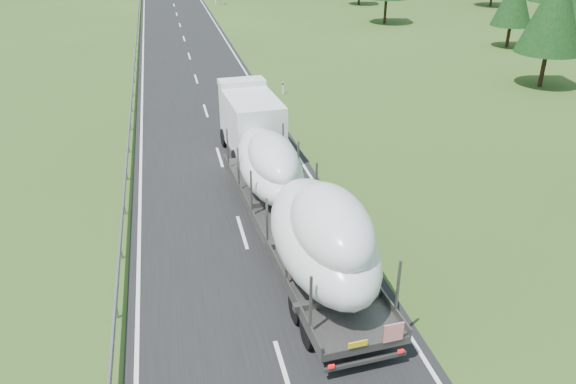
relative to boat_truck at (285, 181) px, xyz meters
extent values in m
plane|color=#2D4918|center=(-1.98, -8.83, -2.49)|extent=(400.00, 400.00, 0.00)
cube|color=silver|center=(4.52, 21.17, -1.99)|extent=(0.12, 0.07, 1.00)
cube|color=black|center=(4.52, 21.17, -1.67)|extent=(0.13, 0.08, 0.12)
cube|color=silver|center=(4.52, 71.17, -1.99)|extent=(0.12, 0.07, 1.00)
cylinder|color=black|center=(45.03, 45.04, -0.86)|extent=(0.36, 0.36, 3.25)
cylinder|color=black|center=(26.05, 18.46, -0.81)|extent=(0.36, 0.36, 3.36)
cone|color=black|center=(26.05, 18.46, 3.85)|extent=(5.22, 5.22, 7.00)
cylinder|color=black|center=(31.95, 32.84, -1.13)|extent=(0.36, 0.36, 2.72)
cylinder|color=black|center=(24.42, 49.51, -0.60)|extent=(0.36, 0.36, 3.77)
cube|color=white|center=(0.00, 9.01, -0.37)|extent=(3.16, 5.76, 3.13)
cube|color=black|center=(0.00, 11.86, 0.19)|extent=(2.57, 0.26, 1.57)
cube|color=white|center=(0.00, 11.47, 1.37)|extent=(2.88, 1.52, 0.34)
cube|color=#53504E|center=(0.00, 7.89, -1.88)|extent=(3.01, 3.53, 0.28)
cylinder|color=black|center=(-1.29, 11.02, -1.93)|extent=(0.46, 1.14, 1.12)
cylinder|color=black|center=(1.29, 11.02, -1.93)|extent=(0.46, 1.14, 1.12)
cylinder|color=black|center=(-1.29, 7.44, -1.93)|extent=(0.46, 1.14, 1.12)
cylinder|color=black|center=(1.29, 7.44, -1.93)|extent=(0.46, 1.14, 1.12)
cube|color=#53504E|center=(0.00, -1.62, -1.46)|extent=(4.04, 15.83, 0.29)
cube|color=#53504E|center=(-1.49, -1.62, -1.18)|extent=(1.09, 15.63, 0.27)
cube|color=#53504E|center=(1.49, -1.62, -1.18)|extent=(1.09, 15.63, 0.27)
cube|color=#53504E|center=(-1.49, -8.34, -0.25)|extent=(0.08, 0.08, 2.13)
cube|color=#53504E|center=(1.49, -8.34, -0.25)|extent=(0.08, 0.08, 2.13)
cube|color=#53504E|center=(-1.49, -5.65, -0.25)|extent=(0.08, 0.08, 2.13)
cube|color=#53504E|center=(1.49, -5.65, -0.25)|extent=(0.08, 0.08, 2.13)
cube|color=#53504E|center=(-1.49, -2.97, -0.25)|extent=(0.08, 0.08, 2.13)
cube|color=#53504E|center=(1.49, -2.97, -0.25)|extent=(0.08, 0.08, 2.13)
cube|color=#53504E|center=(-1.49, -0.28, -0.25)|extent=(0.08, 0.08, 2.13)
cube|color=#53504E|center=(1.49, -0.28, -0.25)|extent=(0.08, 0.08, 2.13)
cube|color=#53504E|center=(-1.49, 2.40, -0.25)|extent=(0.08, 0.08, 2.13)
cube|color=#53504E|center=(1.49, 2.40, -0.25)|extent=(0.08, 0.08, 2.13)
cube|color=#53504E|center=(-1.49, 5.09, -0.25)|extent=(0.08, 0.08, 2.13)
cube|color=#53504E|center=(1.49, 5.09, -0.25)|extent=(0.08, 0.08, 2.13)
cylinder|color=black|center=(-1.23, -7.67, -1.93)|extent=(0.52, 1.15, 1.12)
cylinder|color=black|center=(1.23, -7.67, -1.93)|extent=(0.52, 1.15, 1.12)
cylinder|color=black|center=(-1.23, -6.32, -1.93)|extent=(0.52, 1.15, 1.12)
cylinder|color=black|center=(1.23, -6.32, -1.93)|extent=(0.52, 1.15, 1.12)
cube|color=#53504E|center=(0.00, -9.40, -1.99)|extent=(2.80, 0.32, 0.13)
cube|color=red|center=(0.84, -9.48, -0.98)|extent=(0.67, 0.09, 0.67)
cube|color=yellow|center=(-0.34, -9.48, -1.15)|extent=(0.62, 0.08, 0.20)
cube|color=red|center=(-1.17, -9.48, -1.82)|extent=(0.21, 0.08, 0.11)
cube|color=red|center=(1.17, -9.48, -1.82)|extent=(0.21, 0.08, 0.11)
ellipsoid|color=white|center=(0.00, -5.20, 0.14)|extent=(3.99, 8.21, 2.92)
ellipsoid|color=white|center=(0.00, -6.20, 1.16)|extent=(2.96, 5.23, 2.33)
ellipsoid|color=white|center=(0.00, 2.40, -0.19)|extent=(3.41, 8.37, 2.26)
ellipsoid|color=white|center=(0.00, 1.38, 0.60)|extent=(2.52, 5.32, 1.81)
camera|label=1|loc=(-4.83, -21.90, 10.65)|focal=35.00mm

